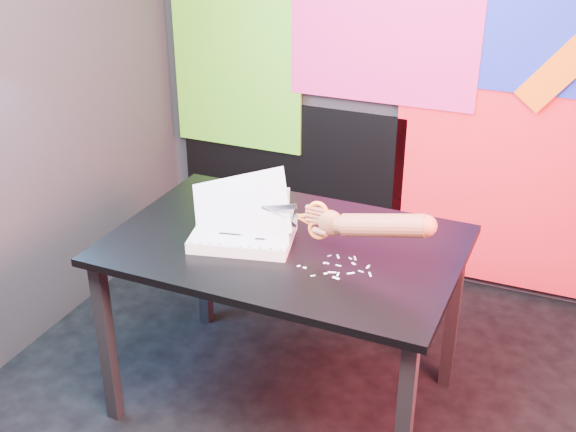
% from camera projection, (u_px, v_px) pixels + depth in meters
% --- Properties ---
extents(room, '(3.01, 3.01, 2.71)m').
position_uv_depth(room, '(328.00, 116.00, 2.16)').
color(room, black).
rests_on(room, ground).
extents(backdrop, '(2.88, 0.05, 2.08)m').
position_uv_depth(backdrop, '(441.00, 108.00, 3.52)').
color(backdrop, red).
rests_on(backdrop, ground).
extents(work_table, '(1.31, 0.89, 0.75)m').
position_uv_depth(work_table, '(285.00, 260.00, 2.75)').
color(work_table, black).
rests_on(work_table, ground).
extents(printout_stack, '(0.45, 0.35, 0.28)m').
position_uv_depth(printout_stack, '(243.00, 234.00, 2.71)').
color(printout_stack, silver).
rests_on(printout_stack, work_table).
extents(scissors, '(0.27, 0.02, 0.15)m').
position_uv_depth(scissors, '(313.00, 220.00, 2.60)').
color(scissors, '#9898B0').
rests_on(scissors, printout_stack).
extents(hand_forearm, '(0.47, 0.10, 0.16)m').
position_uv_depth(hand_forearm, '(374.00, 225.00, 2.49)').
color(hand_forearm, brown).
rests_on(hand_forearm, work_table).
extents(paper_clippings, '(0.27, 0.19, 0.00)m').
position_uv_depth(paper_clippings, '(341.00, 268.00, 2.54)').
color(paper_clippings, silver).
rests_on(paper_clippings, work_table).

